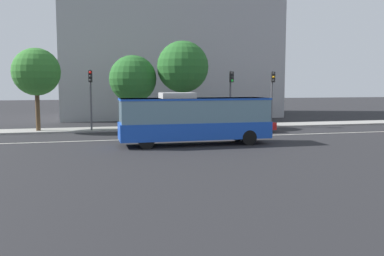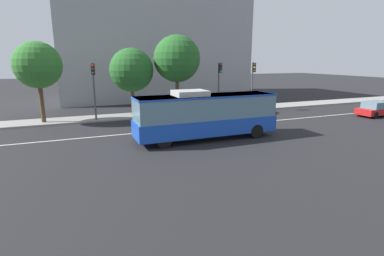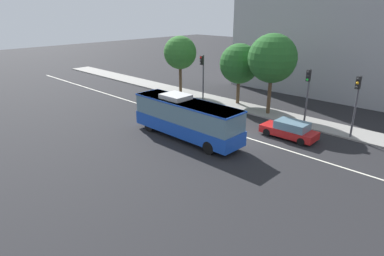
{
  "view_description": "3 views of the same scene",
  "coord_description": "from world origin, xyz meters",
  "px_view_note": "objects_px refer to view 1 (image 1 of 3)",
  "views": [
    {
      "loc": [
        -9.94,
        -30.13,
        4.04
      ],
      "look_at": [
        -3.42,
        -3.62,
        1.13
      ],
      "focal_mm": 38.96,
      "sensor_mm": 36.0,
      "label": 1
    },
    {
      "loc": [
        -11.74,
        -21.94,
        5.46
      ],
      "look_at": [
        -4.51,
        -4.11,
        1.04
      ],
      "focal_mm": 27.86,
      "sensor_mm": 36.0,
      "label": 2
    },
    {
      "loc": [
        14.28,
        -20.98,
        9.98
      ],
      "look_at": [
        -2.39,
        -3.65,
        1.12
      ],
      "focal_mm": 30.4,
      "sensor_mm": 36.0,
      "label": 3
    }
  ],
  "objects_px": {
    "transit_bus": "(195,118)",
    "street_tree_kerbside_left": "(36,72)",
    "traffic_light_far_corner": "(272,89)",
    "street_tree_kerbside_centre": "(133,79)",
    "street_tree_kerbside_right": "(183,67)",
    "sedan_red": "(248,124)",
    "traffic_light_near_corner": "(91,90)",
    "traffic_light_mid_block": "(231,89)"
  },
  "relations": [
    {
      "from": "traffic_light_far_corner",
      "to": "street_tree_kerbside_right",
      "type": "relative_size",
      "value": 0.66
    },
    {
      "from": "traffic_light_mid_block",
      "to": "street_tree_kerbside_centre",
      "type": "xyz_separation_m",
      "value": [
        -8.62,
        1.88,
        0.9
      ]
    },
    {
      "from": "street_tree_kerbside_centre",
      "to": "street_tree_kerbside_right",
      "type": "relative_size",
      "value": 0.84
    },
    {
      "from": "transit_bus",
      "to": "traffic_light_far_corner",
      "type": "bearing_deg",
      "value": 43.16
    },
    {
      "from": "transit_bus",
      "to": "street_tree_kerbside_right",
      "type": "bearing_deg",
      "value": 81.94
    },
    {
      "from": "sedan_red",
      "to": "traffic_light_far_corner",
      "type": "distance_m",
      "value": 5.64
    },
    {
      "from": "traffic_light_far_corner",
      "to": "transit_bus",
      "type": "bearing_deg",
      "value": -41.41
    },
    {
      "from": "sedan_red",
      "to": "street_tree_kerbside_centre",
      "type": "bearing_deg",
      "value": -30.78
    },
    {
      "from": "sedan_red",
      "to": "traffic_light_mid_block",
      "type": "height_order",
      "value": "traffic_light_mid_block"
    },
    {
      "from": "transit_bus",
      "to": "traffic_light_mid_block",
      "type": "xyz_separation_m",
      "value": [
        5.69,
        9.11,
        1.75
      ]
    },
    {
      "from": "sedan_red",
      "to": "traffic_light_mid_block",
      "type": "distance_m",
      "value": 4.37
    },
    {
      "from": "sedan_red",
      "to": "street_tree_kerbside_right",
      "type": "xyz_separation_m",
      "value": [
        -4.64,
        4.31,
        4.82
      ]
    },
    {
      "from": "transit_bus",
      "to": "traffic_light_far_corner",
      "type": "distance_m",
      "value": 13.41
    },
    {
      "from": "traffic_light_near_corner",
      "to": "traffic_light_mid_block",
      "type": "height_order",
      "value": "same"
    },
    {
      "from": "traffic_light_near_corner",
      "to": "traffic_light_mid_block",
      "type": "xyz_separation_m",
      "value": [
        12.32,
        -0.13,
        0.0
      ]
    },
    {
      "from": "traffic_light_near_corner",
      "to": "traffic_light_mid_block",
      "type": "distance_m",
      "value": 12.32
    },
    {
      "from": "traffic_light_near_corner",
      "to": "traffic_light_far_corner",
      "type": "distance_m",
      "value": 16.34
    },
    {
      "from": "sedan_red",
      "to": "street_tree_kerbside_left",
      "type": "distance_m",
      "value": 18.08
    },
    {
      "from": "transit_bus",
      "to": "street_tree_kerbside_left",
      "type": "xyz_separation_m",
      "value": [
        -10.96,
        10.02,
        3.19
      ]
    },
    {
      "from": "transit_bus",
      "to": "street_tree_kerbside_left",
      "type": "height_order",
      "value": "street_tree_kerbside_left"
    },
    {
      "from": "sedan_red",
      "to": "traffic_light_mid_block",
      "type": "xyz_separation_m",
      "value": [
        -0.4,
        3.3,
        2.84
      ]
    },
    {
      "from": "street_tree_kerbside_left",
      "to": "street_tree_kerbside_centre",
      "type": "distance_m",
      "value": 8.11
    },
    {
      "from": "traffic_light_far_corner",
      "to": "sedan_red",
      "type": "bearing_deg",
      "value": -42.41
    },
    {
      "from": "traffic_light_far_corner",
      "to": "street_tree_kerbside_centre",
      "type": "xyz_separation_m",
      "value": [
        -12.64,
        1.92,
        0.9
      ]
    },
    {
      "from": "transit_bus",
      "to": "street_tree_kerbside_centre",
      "type": "xyz_separation_m",
      "value": [
        -2.93,
        11.0,
        2.65
      ]
    },
    {
      "from": "street_tree_kerbside_centre",
      "to": "street_tree_kerbside_right",
      "type": "bearing_deg",
      "value": -11.21
    },
    {
      "from": "transit_bus",
      "to": "traffic_light_near_corner",
      "type": "relative_size",
      "value": 1.92
    },
    {
      "from": "street_tree_kerbside_centre",
      "to": "street_tree_kerbside_right",
      "type": "height_order",
      "value": "street_tree_kerbside_right"
    },
    {
      "from": "traffic_light_far_corner",
      "to": "street_tree_kerbside_centre",
      "type": "distance_m",
      "value": 12.81
    },
    {
      "from": "sedan_red",
      "to": "street_tree_kerbside_left",
      "type": "bearing_deg",
      "value": -14.77
    },
    {
      "from": "street_tree_kerbside_centre",
      "to": "traffic_light_mid_block",
      "type": "bearing_deg",
      "value": -12.32
    },
    {
      "from": "traffic_light_near_corner",
      "to": "street_tree_kerbside_right",
      "type": "distance_m",
      "value": 8.37
    },
    {
      "from": "transit_bus",
      "to": "sedan_red",
      "type": "xyz_separation_m",
      "value": [
        6.09,
        5.81,
        -1.09
      ]
    },
    {
      "from": "sedan_red",
      "to": "traffic_light_near_corner",
      "type": "xyz_separation_m",
      "value": [
        -12.73,
        3.43,
        2.84
      ]
    },
    {
      "from": "traffic_light_near_corner",
      "to": "street_tree_kerbside_left",
      "type": "distance_m",
      "value": 4.63
    },
    {
      "from": "street_tree_kerbside_centre",
      "to": "traffic_light_near_corner",
      "type": "bearing_deg",
      "value": -154.74
    },
    {
      "from": "street_tree_kerbside_centre",
      "to": "sedan_red",
      "type": "bearing_deg",
      "value": -29.88
    },
    {
      "from": "traffic_light_far_corner",
      "to": "street_tree_kerbside_left",
      "type": "xyz_separation_m",
      "value": [
        -20.67,
        0.94,
        1.44
      ]
    },
    {
      "from": "traffic_light_mid_block",
      "to": "street_tree_kerbside_right",
      "type": "bearing_deg",
      "value": -104.73
    },
    {
      "from": "street_tree_kerbside_left",
      "to": "street_tree_kerbside_centre",
      "type": "height_order",
      "value": "street_tree_kerbside_left"
    },
    {
      "from": "sedan_red",
      "to": "street_tree_kerbside_right",
      "type": "bearing_deg",
      "value": -43.81
    },
    {
      "from": "transit_bus",
      "to": "street_tree_kerbside_left",
      "type": "distance_m",
      "value": 15.19
    }
  ]
}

